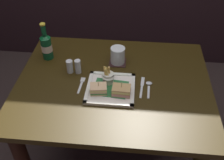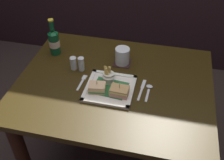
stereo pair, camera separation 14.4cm
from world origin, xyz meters
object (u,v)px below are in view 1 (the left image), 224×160
Objects in this scene: knife at (142,86)px; spoon at (149,85)px; sandwich_half_right at (121,90)px; dining_table at (113,100)px; sandwich_half_left at (98,89)px; water_glass at (118,56)px; fries_cup at (108,76)px; fork at (81,84)px; pepper_shaker at (78,67)px; beer_bottle at (46,46)px; salt_shaker at (70,67)px; square_plate at (111,89)px.

knife is 1.30× the size of spoon.
dining_table is at bearing 116.42° from sandwich_half_right.
water_glass is at bearing 74.58° from sandwich_half_left.
fries_cup is (-0.08, 0.08, 0.02)m from sandwich_half_right.
knife is at bearing 2.73° from fork.
spoon is 0.41m from pepper_shaker.
pepper_shaker is at bearing 130.26° from sandwich_half_left.
fries_cup is at bearing -100.19° from water_glass.
beer_bottle is 0.43m from water_glass.
dining_table is 4.58× the size of beer_bottle.
pepper_shaker is (-0.26, 0.16, 0.00)m from sandwich_half_right.
water_glass is (0.01, 0.18, 0.19)m from dining_table.
beer_bottle is 1.80× the size of fork.
fork is (-0.22, 0.06, -0.03)m from sandwich_half_right.
beer_bottle is 0.66m from spoon.
dining_table is 0.24m from spoon.
fries_cup is 0.47× the size of beer_bottle.
dining_table is at bearing 55.96° from sandwich_half_left.
water_glass is 0.29m from fork.
knife is 0.42m from salt_shaker.
dining_table is 0.26m from water_glass.
sandwich_half_right reaches higher than sandwich_half_left.
fork is at bearing -129.68° from water_glass.
dining_table is at bearing 34.02° from fries_cup.
fork is 1.53× the size of pepper_shaker.
sandwich_half_right is 0.14m from knife.
water_glass is 1.17× the size of pepper_shaker.
knife reaches higher than dining_table.
spoon is at bearing 29.93° from sandwich_half_right.
sandwich_half_left is (-0.07, -0.10, 0.17)m from dining_table.
sandwich_half_left is 0.29m from water_glass.
fries_cup is at bearing -24.05° from pepper_shaker.
sandwich_half_right is at bearing -32.50° from pepper_shaker.
salt_shaker is at bearing 160.53° from fries_cup.
pepper_shaker is at bearing 108.64° from fork.
knife is (0.58, -0.21, -0.09)m from beer_bottle.
square_plate is 3.27× the size of salt_shaker.
fries_cup is at bearing 110.39° from square_plate.
salt_shaker is at bearing 152.60° from square_plate.
sandwich_half_left is 0.12m from sandwich_half_right.
salt_shaker is at bearing 166.13° from dining_table.
sandwich_half_right reaches higher than dining_table.
sandwich_half_left is 0.46m from beer_bottle.
dining_table is 0.52m from beer_bottle.
sandwich_half_right is at bearing -144.19° from knife.
fork is (0.25, -0.23, -0.09)m from beer_bottle.
beer_bottle is 0.21m from salt_shaker.
sandwich_half_left is 0.97× the size of sandwich_half_right.
beer_bottle reaches higher than dining_table.
dining_table is 8.26× the size of spoon.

